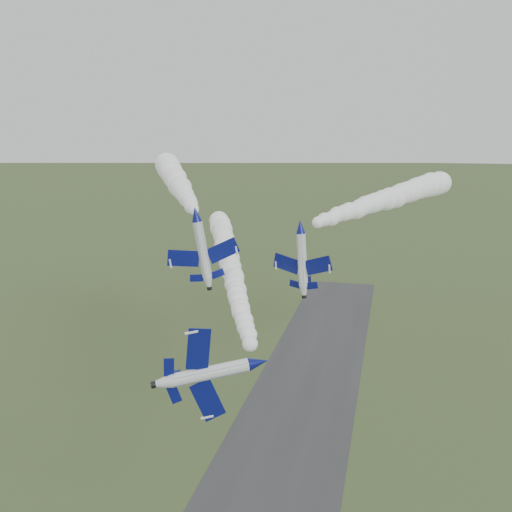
# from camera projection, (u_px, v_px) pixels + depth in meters

# --- Properties ---
(runway) EXTENTS (24.00, 260.00, 0.04)m
(runway) POSITION_uv_depth(u_px,v_px,m) (275.00, 475.00, 98.90)
(runway) COLOR #313133
(runway) RESTS_ON ground
(jet_lead) EXTENTS (6.30, 11.81, 10.14)m
(jet_lead) POSITION_uv_depth(u_px,v_px,m) (259.00, 363.00, 59.82)
(jet_lead) COLOR silver
(smoke_trail_jet_lead) EXTENTS (34.78, 71.83, 4.57)m
(smoke_trail_jet_lead) POSITION_uv_depth(u_px,v_px,m) (229.00, 261.00, 99.69)
(smoke_trail_jet_lead) COLOR white
(jet_pair_left) EXTENTS (10.61, 12.27, 3.45)m
(jet_pair_left) POSITION_uv_depth(u_px,v_px,m) (196.00, 214.00, 83.66)
(jet_pair_left) COLOR silver
(smoke_trail_jet_pair_left) EXTENTS (28.75, 54.20, 5.61)m
(smoke_trail_jet_pair_left) POSITION_uv_depth(u_px,v_px,m) (177.00, 182.00, 113.23)
(smoke_trail_jet_pair_left) COLOR white
(jet_pair_right) EXTENTS (9.67, 11.14, 2.89)m
(jet_pair_right) POSITION_uv_depth(u_px,v_px,m) (300.00, 227.00, 81.58)
(jet_pair_right) COLOR silver
(smoke_trail_jet_pair_right) EXTENTS (28.73, 62.47, 5.33)m
(smoke_trail_jet_pair_right) POSITION_uv_depth(u_px,v_px,m) (392.00, 197.00, 109.48)
(smoke_trail_jet_pair_right) COLOR white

